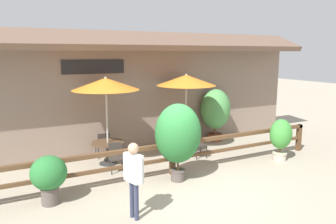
% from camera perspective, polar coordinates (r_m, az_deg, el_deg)
% --- Properties ---
extents(ground_plane, '(60.00, 60.00, 0.00)m').
position_cam_1_polar(ground_plane, '(8.79, 4.10, -12.95)').
color(ground_plane, '#9E937F').
extents(building_facade, '(14.28, 1.49, 4.23)m').
position_cam_1_polar(building_facade, '(11.84, -6.22, 3.93)').
color(building_facade, gray).
rests_on(building_facade, ground).
extents(patio_railing, '(10.40, 0.14, 0.95)m').
position_cam_1_polar(patio_railing, '(9.40, 0.79, -6.83)').
color(patio_railing, brown).
rests_on(patio_railing, ground).
extents(patio_umbrella_near, '(2.05, 2.05, 2.75)m').
position_cam_1_polar(patio_umbrella_near, '(10.13, -10.79, 4.80)').
color(patio_umbrella_near, '#B7B2A8').
rests_on(patio_umbrella_near, ground).
extents(dining_table_near, '(1.04, 1.04, 0.70)m').
position_cam_1_polar(dining_table_near, '(10.49, -10.43, -5.93)').
color(dining_table_near, '#4C3826').
rests_on(dining_table_near, ground).
extents(chair_near_streetside, '(0.47, 0.47, 0.84)m').
position_cam_1_polar(chair_near_streetside, '(9.85, -9.00, -7.56)').
color(chair_near_streetside, '#332D28').
rests_on(chair_near_streetside, ground).
extents(chair_near_wallside, '(0.43, 0.43, 0.84)m').
position_cam_1_polar(chair_near_wallside, '(11.21, -11.26, -5.42)').
color(chair_near_wallside, '#332D28').
rests_on(chair_near_wallside, ground).
extents(patio_umbrella_middle, '(2.05, 2.05, 2.75)m').
position_cam_1_polar(patio_umbrella_middle, '(11.35, 3.19, 5.53)').
color(patio_umbrella_middle, '#B7B2A8').
rests_on(patio_umbrella_middle, ground).
extents(dining_table_middle, '(1.04, 1.04, 0.70)m').
position_cam_1_polar(dining_table_middle, '(11.67, 3.10, -4.11)').
color(dining_table_middle, '#4C3826').
rests_on(dining_table_middle, ground).
extents(chair_middle_streetside, '(0.43, 0.43, 0.84)m').
position_cam_1_polar(chair_middle_streetside, '(11.08, 5.21, -5.45)').
color(chair_middle_streetside, '#332D28').
rests_on(chair_middle_streetside, ground).
extents(chair_middle_wallside, '(0.46, 0.46, 0.84)m').
position_cam_1_polar(chair_middle_wallside, '(12.35, 1.33, -3.77)').
color(chair_middle_wallside, '#332D28').
rests_on(chair_middle_wallside, ground).
extents(potted_plant_broad_leaf, '(1.27, 1.14, 2.14)m').
position_cam_1_polar(potted_plant_broad_leaf, '(8.80, 1.76, -3.90)').
color(potted_plant_broad_leaf, '#564C47').
rests_on(potted_plant_broad_leaf, ground).
extents(potted_plant_corner_fern, '(0.82, 0.74, 1.16)m').
position_cam_1_polar(potted_plant_corner_fern, '(8.10, -20.04, -10.38)').
color(potted_plant_corner_fern, '#564C47').
rests_on(potted_plant_corner_fern, ground).
extents(potted_plant_entrance_palm, '(0.74, 0.67, 1.37)m').
position_cam_1_polar(potted_plant_entrance_palm, '(11.21, 19.04, -4.02)').
color(potted_plant_entrance_palm, '#B7AD99').
rests_on(potted_plant_entrance_palm, ground).
extents(potted_plant_tall_tropical, '(1.20, 1.08, 2.06)m').
position_cam_1_polar(potted_plant_tall_tropical, '(13.04, 8.27, 0.27)').
color(potted_plant_tall_tropical, brown).
rests_on(potted_plant_tall_tropical, ground).
extents(pedestrian, '(0.31, 0.57, 1.66)m').
position_cam_1_polar(pedestrian, '(6.90, -6.01, -10.13)').
color(pedestrian, '#2D334C').
rests_on(pedestrian, ground).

